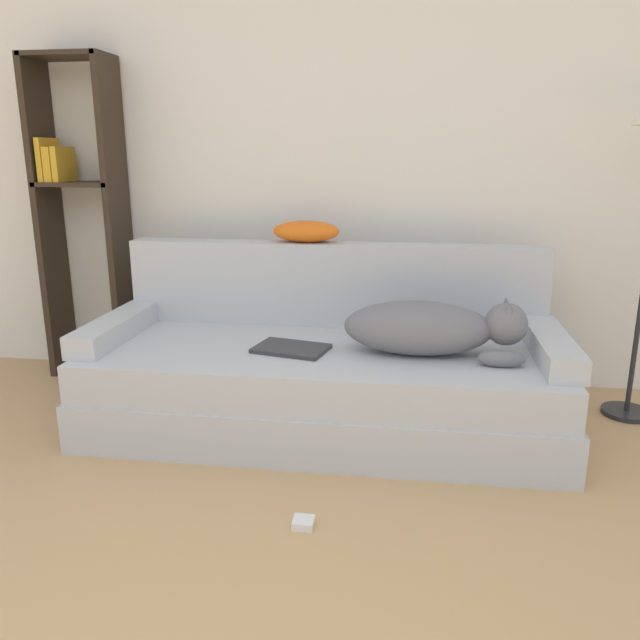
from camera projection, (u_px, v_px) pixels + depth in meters
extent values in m
cube|color=silver|center=(330.00, 134.00, 3.34)|extent=(7.26, 0.06, 2.70)
cube|color=#B2B7BC|center=(323.00, 404.00, 2.94)|extent=(2.14, 0.92, 0.22)
cube|color=#B2B7BC|center=(323.00, 365.00, 2.88)|extent=(2.10, 0.88, 0.18)
cube|color=#B2B7BC|center=(334.00, 284.00, 3.18)|extent=(2.10, 0.15, 0.42)
cube|color=#B2B7BC|center=(117.00, 327.00, 2.98)|extent=(0.15, 0.73, 0.10)
cube|color=#B2B7BC|center=(550.00, 345.00, 2.70)|extent=(0.15, 0.73, 0.10)
ellipsoid|color=slate|center=(418.00, 328.00, 2.72)|extent=(0.64, 0.28, 0.24)
sphere|color=slate|center=(506.00, 324.00, 2.66)|extent=(0.18, 0.18, 0.18)
cone|color=slate|center=(509.00, 312.00, 2.59)|extent=(0.06, 0.06, 0.08)
cone|color=slate|center=(506.00, 306.00, 2.69)|extent=(0.06, 0.06, 0.08)
ellipsoid|color=slate|center=(501.00, 359.00, 2.57)|extent=(0.19, 0.07, 0.07)
cube|color=#2D2D30|center=(291.00, 348.00, 2.80)|extent=(0.36, 0.28, 0.02)
ellipsoid|color=orange|center=(306.00, 231.00, 3.15)|extent=(0.34, 0.20, 0.11)
cube|color=#2D2319|center=(49.00, 222.00, 3.51)|extent=(0.04, 0.26, 1.76)
cube|color=#2D2319|center=(118.00, 223.00, 3.45)|extent=(0.04, 0.26, 1.76)
cube|color=#2D2319|center=(67.00, 56.00, 3.26)|extent=(0.43, 0.26, 0.02)
cube|color=#2D2319|center=(80.00, 184.00, 3.43)|extent=(0.43, 0.26, 0.02)
cube|color=gold|center=(49.00, 160.00, 3.40)|extent=(0.03, 0.20, 0.23)
cube|color=gold|center=(56.00, 164.00, 3.40)|extent=(0.04, 0.20, 0.18)
cube|color=gold|center=(64.00, 164.00, 3.39)|extent=(0.03, 0.20, 0.19)
cylinder|color=#232326|center=(626.00, 412.00, 3.09)|extent=(0.24, 0.24, 0.02)
cube|color=silver|center=(303.00, 523.00, 2.16)|extent=(0.07, 0.07, 0.03)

